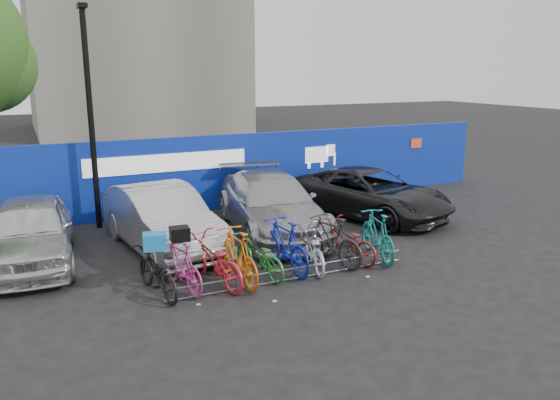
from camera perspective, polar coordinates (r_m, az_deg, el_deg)
ground at (r=12.38m, az=0.07°, el=-7.50°), size 100.00×100.00×0.00m
hoarding at (r=17.47m, az=-8.42°, el=2.72°), size 22.00×0.18×2.40m
lamppost at (r=15.97m, az=-19.21°, el=8.59°), size 0.25×0.50×6.11m
bike_rack at (r=11.82m, az=1.34°, el=-7.71°), size 5.60×0.03×0.30m
car_0 at (r=13.90m, az=-24.63°, el=-3.01°), size 2.20×4.72×1.56m
car_1 at (r=13.95m, az=-12.26°, el=-1.93°), size 2.32×5.02×1.59m
car_2 at (r=15.13m, az=-0.94°, el=-0.40°), size 3.03×5.78×1.60m
car_3 at (r=16.94m, az=9.34°, el=0.69°), size 3.89×5.72×1.45m
bike_0 at (r=11.28m, az=-12.76°, el=-7.37°), size 0.95×1.93×0.97m
bike_1 at (r=11.42m, az=-10.30°, el=-6.73°), size 0.85×1.84×1.07m
bike_2 at (r=11.57m, az=-6.98°, el=-6.28°), size 1.20×2.18×1.08m
bike_3 at (r=11.61m, az=-4.44°, el=-5.85°), size 0.66×2.02×1.20m
bike_4 at (r=12.00m, az=-2.23°, el=-5.86°), size 0.97×1.86×0.93m
bike_5 at (r=12.24m, az=0.51°, el=-4.74°), size 0.73×2.05×1.21m
bike_6 at (r=12.43m, az=3.22°, el=-5.04°), size 1.00×1.96×0.98m
bike_7 at (r=12.73m, az=5.35°, el=-4.18°), size 1.03×2.02×1.17m
bike_8 at (r=13.02m, az=7.00°, el=-4.25°), size 1.04×1.97×0.98m
bike_9 at (r=13.23m, az=10.15°, el=-3.65°), size 0.94×2.02×1.17m
cargo_crate at (r=11.07m, az=-12.93°, el=-4.23°), size 0.52×0.44×0.33m
cargo_topcase at (r=11.21m, az=-10.44°, el=-3.50°), size 0.40×0.37×0.28m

